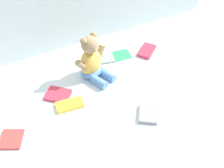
{
  "coord_description": "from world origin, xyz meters",
  "views": [
    {
      "loc": [
        -0.44,
        -0.94,
        1.07
      ],
      "look_at": [
        -0.01,
        -0.1,
        0.1
      ],
      "focal_mm": 44.73,
      "sensor_mm": 36.0,
      "label": 1
    }
  ],
  "objects_px": {
    "book_case_3": "(44,115)",
    "book_case_9": "(70,105)",
    "book_case_8": "(58,95)",
    "book_case_0": "(104,59)",
    "book_case_2": "(119,55)",
    "book_case_6": "(147,51)",
    "book_case_7": "(12,139)",
    "book_case_1": "(148,114)",
    "teddy_bear": "(92,61)"
  },
  "relations": [
    {
      "from": "book_case_3",
      "to": "book_case_9",
      "type": "relative_size",
      "value": 0.95
    },
    {
      "from": "book_case_8",
      "to": "book_case_0",
      "type": "bearing_deg",
      "value": -24.45
    },
    {
      "from": "book_case_2",
      "to": "book_case_9",
      "type": "relative_size",
      "value": 0.96
    },
    {
      "from": "book_case_6",
      "to": "book_case_9",
      "type": "xyz_separation_m",
      "value": [
        -0.56,
        -0.19,
        -0.0
      ]
    },
    {
      "from": "book_case_7",
      "to": "book_case_0",
      "type": "bearing_deg",
      "value": -126.62
    },
    {
      "from": "book_case_7",
      "to": "book_case_9",
      "type": "distance_m",
      "value": 0.31
    },
    {
      "from": "book_case_2",
      "to": "book_case_6",
      "type": "distance_m",
      "value": 0.17
    },
    {
      "from": "book_case_0",
      "to": "book_case_9",
      "type": "relative_size",
      "value": 0.88
    },
    {
      "from": "book_case_1",
      "to": "book_case_3",
      "type": "distance_m",
      "value": 0.5
    },
    {
      "from": "teddy_bear",
      "to": "book_case_7",
      "type": "distance_m",
      "value": 0.55
    },
    {
      "from": "book_case_0",
      "to": "book_case_6",
      "type": "bearing_deg",
      "value": 91.59
    },
    {
      "from": "book_case_0",
      "to": "book_case_8",
      "type": "height_order",
      "value": "book_case_8"
    },
    {
      "from": "book_case_6",
      "to": "book_case_9",
      "type": "distance_m",
      "value": 0.6
    },
    {
      "from": "book_case_9",
      "to": "book_case_3",
      "type": "bearing_deg",
      "value": 96.94
    },
    {
      "from": "book_case_8",
      "to": "book_case_1",
      "type": "bearing_deg",
      "value": -91.29
    },
    {
      "from": "book_case_0",
      "to": "book_case_9",
      "type": "xyz_separation_m",
      "value": [
        -0.3,
        -0.24,
        0.0
      ]
    },
    {
      "from": "book_case_3",
      "to": "book_case_7",
      "type": "bearing_deg",
      "value": 40.34
    },
    {
      "from": "book_case_2",
      "to": "book_case_8",
      "type": "bearing_deg",
      "value": 115.37
    },
    {
      "from": "book_case_3",
      "to": "book_case_1",
      "type": "bearing_deg",
      "value": 172.28
    },
    {
      "from": "book_case_8",
      "to": "book_case_2",
      "type": "bearing_deg",
      "value": -30.7
    },
    {
      "from": "book_case_1",
      "to": "book_case_3",
      "type": "xyz_separation_m",
      "value": [
        -0.45,
        0.22,
        -0.0
      ]
    },
    {
      "from": "book_case_2",
      "to": "book_case_9",
      "type": "xyz_separation_m",
      "value": [
        -0.4,
        -0.23,
        0.01
      ]
    },
    {
      "from": "teddy_bear",
      "to": "book_case_8",
      "type": "xyz_separation_m",
      "value": [
        -0.22,
        -0.07,
        -0.09
      ]
    },
    {
      "from": "book_case_2",
      "to": "book_case_8",
      "type": "relative_size",
      "value": 1.05
    },
    {
      "from": "teddy_bear",
      "to": "book_case_7",
      "type": "bearing_deg",
      "value": -177.95
    },
    {
      "from": "book_case_3",
      "to": "book_case_0",
      "type": "bearing_deg",
      "value": -132.3
    },
    {
      "from": "book_case_0",
      "to": "book_case_1",
      "type": "distance_m",
      "value": 0.47
    },
    {
      "from": "book_case_0",
      "to": "book_case_8",
      "type": "bearing_deg",
      "value": -52.58
    },
    {
      "from": "book_case_0",
      "to": "book_case_6",
      "type": "xyz_separation_m",
      "value": [
        0.26,
        -0.05,
        0.0
      ]
    },
    {
      "from": "teddy_bear",
      "to": "book_case_7",
      "type": "xyz_separation_m",
      "value": [
        -0.5,
        -0.22,
        -0.09
      ]
    },
    {
      "from": "teddy_bear",
      "to": "book_case_1",
      "type": "height_order",
      "value": "teddy_bear"
    },
    {
      "from": "book_case_8",
      "to": "book_case_9",
      "type": "bearing_deg",
      "value": -121.27
    },
    {
      "from": "book_case_7",
      "to": "book_case_8",
      "type": "bearing_deg",
      "value": -123.59
    },
    {
      "from": "book_case_6",
      "to": "book_case_0",
      "type": "bearing_deg",
      "value": -139.05
    },
    {
      "from": "book_case_7",
      "to": "book_case_8",
      "type": "relative_size",
      "value": 0.83
    },
    {
      "from": "book_case_3",
      "to": "book_case_9",
      "type": "distance_m",
      "value": 0.13
    },
    {
      "from": "book_case_7",
      "to": "book_case_2",
      "type": "bearing_deg",
      "value": -130.59
    },
    {
      "from": "book_case_6",
      "to": "book_case_3",
      "type": "bearing_deg",
      "value": -112.47
    },
    {
      "from": "book_case_2",
      "to": "book_case_7",
      "type": "height_order",
      "value": "book_case_7"
    },
    {
      "from": "book_case_0",
      "to": "book_case_8",
      "type": "relative_size",
      "value": 0.97
    },
    {
      "from": "book_case_0",
      "to": "book_case_3",
      "type": "relative_size",
      "value": 0.93
    },
    {
      "from": "book_case_9",
      "to": "teddy_bear",
      "type": "bearing_deg",
      "value": -44.96
    },
    {
      "from": "book_case_1",
      "to": "book_case_7",
      "type": "distance_m",
      "value": 0.64
    },
    {
      "from": "book_case_3",
      "to": "book_case_6",
      "type": "distance_m",
      "value": 0.72
    },
    {
      "from": "book_case_2",
      "to": "book_case_7",
      "type": "xyz_separation_m",
      "value": [
        -0.7,
        -0.3,
        0.0
      ]
    },
    {
      "from": "book_case_1",
      "to": "book_case_2",
      "type": "bearing_deg",
      "value": -66.61
    },
    {
      "from": "teddy_bear",
      "to": "book_case_3",
      "type": "xyz_separation_m",
      "value": [
        -0.33,
        -0.16,
        -0.09
      ]
    },
    {
      "from": "book_case_1",
      "to": "book_case_9",
      "type": "bearing_deg",
      "value": -1.63
    },
    {
      "from": "teddy_bear",
      "to": "book_case_6",
      "type": "height_order",
      "value": "teddy_bear"
    },
    {
      "from": "teddy_bear",
      "to": "book_case_3",
      "type": "bearing_deg",
      "value": -176.66
    }
  ]
}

